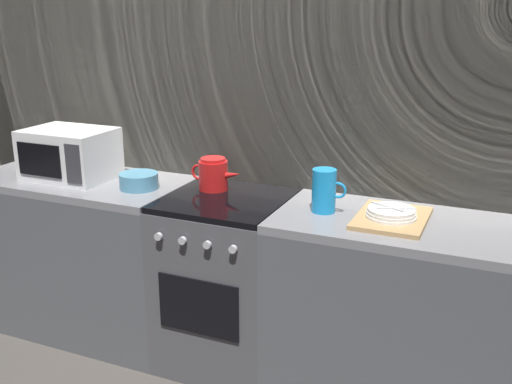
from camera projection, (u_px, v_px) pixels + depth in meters
name	position (u px, v px, depth m)	size (l,w,h in m)	color
ground_plane	(228.00, 358.00, 3.23)	(8.00, 8.00, 0.00)	#47423D
back_wall	(252.00, 126.00, 3.15)	(3.60, 0.05, 2.40)	#B2AD9E
counter_left	(86.00, 254.00, 3.44)	(1.20, 0.60, 0.90)	#515459
stove_unit	(227.00, 281.00, 3.09)	(0.60, 0.63, 0.90)	#4C4C51
counter_right	(404.00, 315.00, 2.75)	(1.20, 0.60, 0.90)	#515459
microwave	(70.00, 154.00, 3.27)	(0.46, 0.35, 0.27)	white
kettle	(213.00, 174.00, 3.07)	(0.28, 0.15, 0.17)	red
mixing_bowl	(139.00, 181.00, 3.10)	(0.20, 0.20, 0.08)	teal
pitcher	(324.00, 191.00, 2.73)	(0.16, 0.11, 0.20)	#198CD8
dish_pile	(392.00, 216.00, 2.63)	(0.30, 0.40, 0.07)	tan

